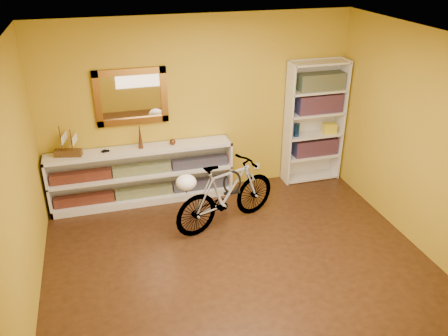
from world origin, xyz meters
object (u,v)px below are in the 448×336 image
object	(u,v)px
bookcase	(314,123)
console_unit	(143,175)
bicycle	(226,194)
helmet	(186,182)

from	to	relation	value
bookcase	console_unit	bearing A→B (deg)	-179.46
bicycle	helmet	world-z (taller)	bicycle
console_unit	bookcase	distance (m)	2.71
bookcase	helmet	xyz separation A→B (m)	(-2.23, -1.14, -0.13)
bookcase	bicycle	distance (m)	1.97
bookcase	helmet	size ratio (longest dim) A/B	7.46
bicycle	helmet	size ratio (longest dim) A/B	6.19
bookcase	bicycle	size ratio (longest dim) A/B	1.20
helmet	console_unit	bearing A→B (deg)	111.00
bookcase	bicycle	xyz separation A→B (m)	(-1.67, -0.93, -0.49)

